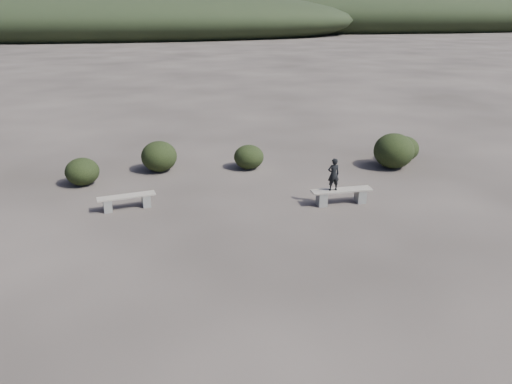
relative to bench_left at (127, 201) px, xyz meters
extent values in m
plane|color=#2F2824|center=(3.08, -5.46, -0.25)|extent=(1200.00, 1200.00, 0.00)
cube|color=slate|center=(-0.54, -0.14, -0.07)|extent=(0.30, 0.37, 0.37)
cube|color=slate|center=(0.54, 0.14, -0.07)|extent=(0.30, 0.37, 0.37)
cube|color=gray|center=(0.00, 0.00, 0.14)|extent=(1.70, 0.75, 0.05)
cube|color=slate|center=(5.73, -0.43, -0.05)|extent=(0.29, 0.38, 0.41)
cube|color=slate|center=(6.95, -0.32, -0.05)|extent=(0.29, 0.38, 0.41)
cube|color=gray|center=(6.34, -0.38, 0.18)|extent=(1.87, 0.55, 0.05)
imported|color=black|center=(6.06, -0.40, 0.70)|extent=(0.39, 0.28, 0.98)
ellipsoid|color=black|center=(-1.70, 2.33, 0.20)|extent=(1.11, 1.11, 0.91)
ellipsoid|color=black|center=(0.75, 3.49, 0.29)|extent=(1.27, 1.27, 1.09)
ellipsoid|color=black|center=(3.96, 3.39, 0.18)|extent=(1.09, 1.09, 0.87)
ellipsoid|color=black|center=(9.21, 2.85, 0.38)|extent=(1.46, 1.46, 1.27)
ellipsoid|color=black|center=(9.91, 3.61, 0.23)|extent=(1.15, 1.15, 0.96)
ellipsoid|color=black|center=(-21.92, 84.54, 2.45)|extent=(110.00, 40.00, 12.00)
ellipsoid|color=black|center=(38.08, 104.54, 2.90)|extent=(120.00, 44.00, 14.00)
ellipsoid|color=#2C362D|center=(3.08, 154.54, 5.15)|extent=(190.00, 64.00, 24.00)
camera|label=1|loc=(2.11, -13.90, 5.40)|focal=35.00mm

